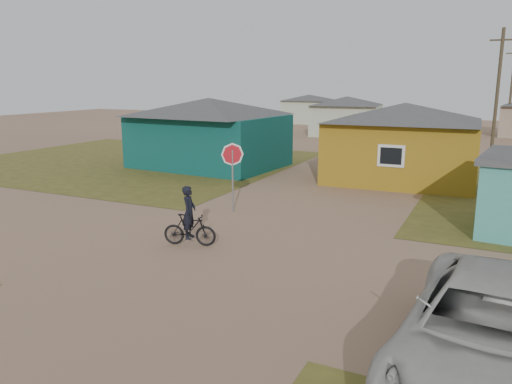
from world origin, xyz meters
TOP-DOWN VIEW (x-y plane):
  - ground at (0.00, 0.00)m, footprint 120.00×120.00m
  - grass_nw at (-14.00, 13.00)m, footprint 20.00×18.00m
  - house_teal at (-8.50, 13.50)m, footprint 8.93×7.08m
  - house_yellow at (2.50, 14.00)m, footprint 7.72×6.76m
  - house_pale_west at (-6.00, 34.00)m, footprint 7.04×6.15m
  - house_pale_north at (-14.00, 46.00)m, footprint 6.28×5.81m
  - utility_pole_near at (6.50, 22.00)m, footprint 1.40×0.20m
  - utility_pole_far at (7.50, 38.00)m, footprint 1.40×0.20m
  - stop_sign at (-2.24, 4.77)m, footprint 0.84×0.30m
  - cyclist at (-1.50, 0.61)m, footprint 1.70×0.90m
  - vehicle at (6.95, -3.32)m, footprint 3.36×6.53m

SIDE VIEW (x-z plane):
  - ground at x=0.00m, z-range 0.00..0.00m
  - grass_nw at x=-14.00m, z-range 0.00..0.01m
  - cyclist at x=-1.50m, z-range -0.25..1.60m
  - vehicle at x=6.95m, z-range 0.00..1.76m
  - house_pale_north at x=-14.00m, z-range 0.05..3.45m
  - house_pale_west at x=-6.00m, z-range 0.06..3.66m
  - stop_sign at x=-2.24m, z-range 0.61..3.27m
  - house_yellow at x=2.50m, z-range 0.05..3.95m
  - house_teal at x=-8.50m, z-range 0.05..4.05m
  - utility_pole_near at x=6.50m, z-range 0.14..8.14m
  - utility_pole_far at x=7.50m, z-range 0.14..8.14m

